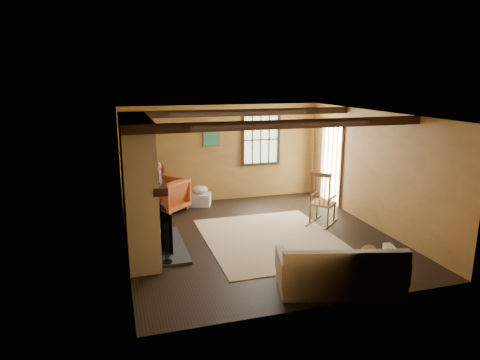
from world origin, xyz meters
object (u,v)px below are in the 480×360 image
object	(u,v)px
laundry_basket	(200,200)
armchair	(166,195)
fireplace	(139,191)
rocking_chair	(322,202)
sofa	(340,273)

from	to	relation	value
laundry_basket	armchair	distance (m)	0.89
fireplace	rocking_chair	world-z (taller)	fireplace
fireplace	rocking_chair	xyz separation A→B (m)	(3.76, 0.32, -0.61)
laundry_basket	fireplace	bearing A→B (deg)	-123.03
fireplace	rocking_chair	distance (m)	3.83
rocking_chair	sofa	distance (m)	2.93
armchair	rocking_chair	bearing A→B (deg)	106.66
fireplace	armchair	world-z (taller)	fireplace
fireplace	sofa	distance (m)	3.68
fireplace	laundry_basket	xyz separation A→B (m)	(1.55, 2.38, -0.95)
rocking_chair	sofa	bearing A→B (deg)	116.15
fireplace	armchair	size ratio (longest dim) A/B	2.84
armchair	laundry_basket	bearing A→B (deg)	150.99
sofa	armchair	xyz separation A→B (m)	(-1.96, 4.57, 0.12)
fireplace	armchair	xyz separation A→B (m)	(0.71, 2.19, -0.72)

